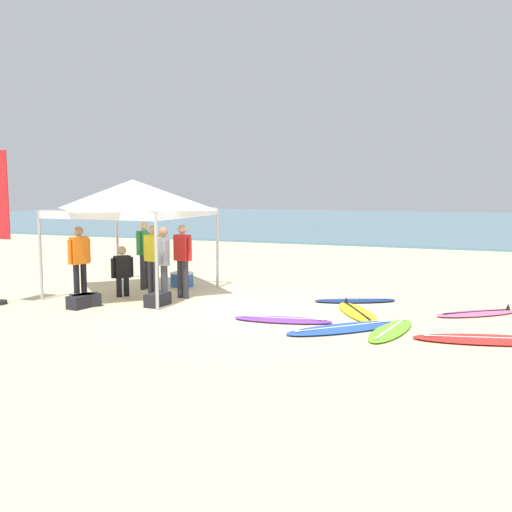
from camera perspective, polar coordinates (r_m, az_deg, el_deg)
name	(u,v)px	position (r m, az deg, el deg)	size (l,w,h in m)	color
ground_plane	(232,307)	(12.62, -2.38, -5.01)	(80.00, 80.00, 0.00)	beige
sea	(407,222)	(43.48, 14.50, 3.23)	(80.00, 36.00, 0.10)	#568499
canopy_tent	(133,195)	(14.30, -11.94, 5.87)	(3.14, 3.14, 2.75)	#B7B7BC
surfboard_lime	(391,330)	(10.75, 13.04, -7.07)	(0.81, 2.00, 0.19)	#7AD12D
surfboard_purple	(283,320)	(11.29, 2.69, -6.23)	(1.97, 0.81, 0.19)	purple
surfboard_yellow	(357,312)	(12.14, 9.83, -5.41)	(1.41, 2.02, 0.19)	yellow
surfboard_pink	(477,313)	(12.67, 20.79, -5.24)	(1.77, 1.52, 0.19)	pink
surfboard_navy	(356,300)	(13.36, 9.71, -4.28)	(1.89, 1.22, 0.19)	navy
surfboard_red	(490,340)	(10.61, 21.89, -7.58)	(2.64, 1.26, 0.19)	red
surfboard_blue	(344,328)	(10.75, 8.60, -6.97)	(2.13, 2.11, 0.19)	blue
person_green	(144,250)	(14.94, -10.85, 0.55)	(0.25, 0.55, 1.71)	#2D2D33
person_grey	(164,260)	(12.91, -8.99, -0.37)	(0.39, 0.46, 1.71)	#383842
person_yellow	(153,256)	(13.58, -10.04, -0.04)	(0.54, 0.30, 1.71)	#383842
person_orange	(79,259)	(13.49, -16.87, -0.28)	(0.34, 0.52, 1.71)	black
person_red	(183,256)	(13.58, -7.18, 0.01)	(0.53, 0.31, 1.71)	#2D2D33
person_black	(122,269)	(14.07, -12.93, -1.25)	(0.39, 0.47, 1.20)	black
gear_bag_near_tent	(86,300)	(13.16, -16.31, -4.17)	(0.60, 0.32, 0.28)	#232328
gear_bag_by_pole	(82,301)	(13.06, -16.67, -4.27)	(0.60, 0.32, 0.28)	#232328
gear_bag_on_sand	(158,300)	(12.88, -9.59, -4.22)	(0.60, 0.32, 0.28)	#232328
cooler_box	(182,279)	(15.21, -7.24, -2.28)	(0.50, 0.36, 0.39)	#2D60B7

